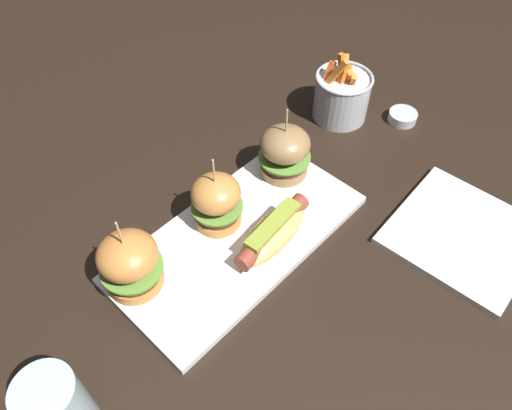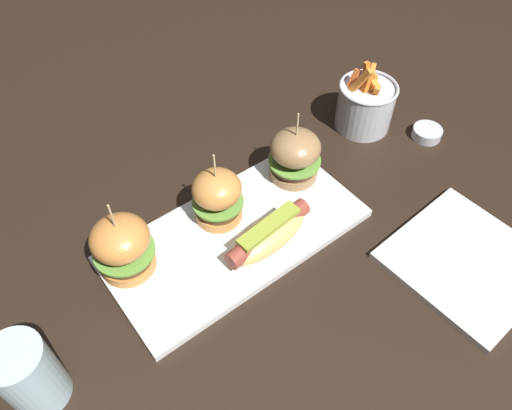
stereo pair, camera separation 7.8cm
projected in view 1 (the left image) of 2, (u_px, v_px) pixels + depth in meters
name	position (u px, v px, depth m)	size (l,w,h in m)	color
ground_plane	(238.00, 241.00, 0.80)	(3.00, 3.00, 0.00)	black
platter_main	(238.00, 238.00, 0.80)	(0.42, 0.21, 0.01)	white
hot_dog	(273.00, 232.00, 0.77)	(0.16, 0.07, 0.05)	#DCB261
slider_left	(130.00, 263.00, 0.70)	(0.09, 0.09, 0.14)	#C97E3B
slider_center	(217.00, 200.00, 0.78)	(0.08, 0.08, 0.14)	#C8823F
slider_right	(285.00, 151.00, 0.85)	(0.09, 0.09, 0.14)	olive
fries_bucket	(342.00, 95.00, 0.97)	(0.11, 0.11, 0.14)	#B7BABF
sauce_ramekin	(403.00, 116.00, 0.99)	(0.06, 0.06, 0.02)	#B7BABF
side_plate	(462.00, 235.00, 0.80)	(0.21, 0.21, 0.01)	white
water_glass	(58.00, 408.00, 0.57)	(0.07, 0.07, 0.12)	silver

